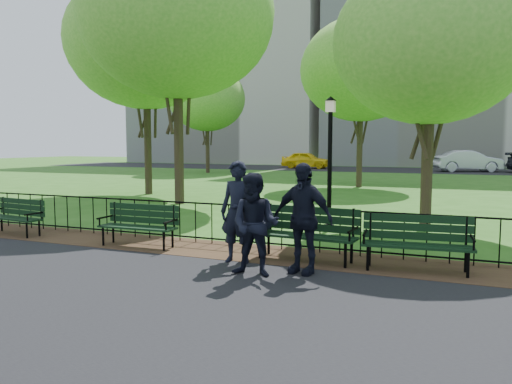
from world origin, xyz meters
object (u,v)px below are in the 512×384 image
at_px(park_bench_left_b, 17,213).
at_px(tree_near_e, 431,41).
at_px(tree_mid_w, 146,41).
at_px(sedan_silver, 468,161).
at_px(park_bench_left_a, 140,221).
at_px(person_mid, 255,225).
at_px(park_bench_right_a, 417,237).
at_px(lamppost, 330,158).
at_px(taxi, 306,160).
at_px(person_right, 302,218).
at_px(tree_near_w, 177,15).
at_px(tree_far_w, 207,99).
at_px(person_left, 238,212).
at_px(park_bench_main, 284,223).
at_px(tree_far_c, 361,70).

distance_m(park_bench_left_b, tree_near_e, 10.93).
xyz_separation_m(tree_mid_w, sedan_silver, (12.88, 23.70, -5.59)).
relative_size(park_bench_left_a, park_bench_left_b, 1.03).
bearing_deg(person_mid, park_bench_right_a, 25.61).
bearing_deg(lamppost, taxi, 107.78).
relative_size(park_bench_right_a, person_right, 1.01).
xyz_separation_m(tree_near_w, tree_far_w, (-8.10, 17.43, -1.20)).
bearing_deg(park_bench_left_b, person_left, 1.63).
distance_m(lamppost, tree_far_w, 25.65).
relative_size(park_bench_main, tree_mid_w, 0.22).
bearing_deg(lamppost, person_right, -81.82).
height_order(person_left, sedan_silver, person_left).
xyz_separation_m(park_bench_main, person_left, (-0.69, -0.58, 0.25)).
bearing_deg(tree_near_e, taxi, 112.39).
xyz_separation_m(tree_far_w, person_left, (13.80, -24.81, -4.52)).
distance_m(tree_mid_w, taxi, 24.75).
bearing_deg(tree_mid_w, sedan_silver, 61.48).
relative_size(park_bench_left_a, lamppost, 0.52).
xyz_separation_m(tree_far_c, sedan_silver, (5.18, 16.72, -4.95)).
relative_size(park_bench_left_b, tree_far_w, 0.21).
bearing_deg(park_bench_left_b, person_mid, -4.09).
relative_size(park_bench_right_a, sedan_silver, 0.37).
distance_m(tree_near_w, tree_far_c, 10.58).
bearing_deg(sedan_silver, taxi, 68.18).
bearing_deg(tree_near_e, park_bench_right_a, -88.00).
bearing_deg(park_bench_left_a, tree_near_w, 113.51).
distance_m(tree_mid_w, tree_far_c, 10.42).
xyz_separation_m(lamppost, taxi, (-9.61, 29.96, -1.07)).
relative_size(park_bench_left_a, tree_mid_w, 0.19).
relative_size(park_bench_main, tree_near_w, 0.22).
xyz_separation_m(tree_near_e, tree_far_c, (-3.92, 11.58, 1.08)).
distance_m(tree_near_e, sedan_silver, 28.58).
height_order(tree_far_w, taxi, tree_far_w).
bearing_deg(tree_far_w, tree_far_c, -31.99).
bearing_deg(park_bench_right_a, person_left, -173.59).
bearing_deg(tree_mid_w, park_bench_main, -44.55).
height_order(person_mid, sedan_silver, person_mid).
bearing_deg(person_right, person_left, -179.97).
height_order(park_bench_main, park_bench_left_a, park_bench_main).
height_order(park_bench_left_a, tree_mid_w, tree_mid_w).
bearing_deg(sedan_silver, tree_far_c, 142.62).
xyz_separation_m(tree_far_c, person_mid, (1.67, -17.58, -4.93)).
bearing_deg(sedan_silver, person_mid, 154.00).
relative_size(person_right, sedan_silver, 0.37).
bearing_deg(tree_near_e, park_bench_left_a, -138.86).
bearing_deg(tree_near_e, tree_near_w, 166.08).
distance_m(park_bench_main, taxi, 34.70).
bearing_deg(person_left, sedan_silver, 83.43).
height_order(tree_mid_w, tree_far_c, tree_mid_w).
xyz_separation_m(tree_far_w, sedan_silver, (17.96, 8.73, -4.62)).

